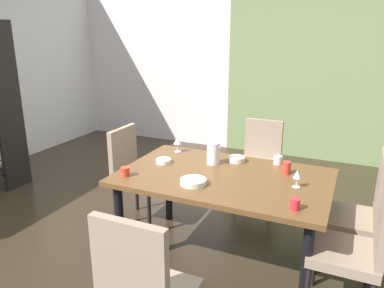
% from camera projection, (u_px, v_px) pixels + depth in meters
% --- Properties ---
extents(ground_plane, '(5.99, 5.90, 0.02)m').
position_uv_depth(ground_plane, '(153.00, 233.00, 3.59)').
color(ground_plane, '#302619').
extents(back_panel_interior, '(2.75, 0.10, 2.80)m').
position_uv_depth(back_panel_interior, '(153.00, 58.00, 6.35)').
color(back_panel_interior, silver).
rests_on(back_panel_interior, ground_plane).
extents(garden_window_panel, '(3.25, 0.10, 2.80)m').
position_uv_depth(garden_window_panel, '(342.00, 65.00, 5.16)').
color(garden_window_panel, '#6F8552').
rests_on(garden_window_panel, ground_plane).
extents(dining_table, '(1.66, 1.05, 0.75)m').
position_uv_depth(dining_table, '(224.00, 184.00, 3.01)').
color(dining_table, brown).
rests_on(dining_table, ground_plane).
extents(chair_right_near, '(0.44, 0.44, 0.96)m').
position_uv_depth(chair_right_near, '(359.00, 244.00, 2.42)').
color(chair_right_near, gray).
rests_on(chair_right_near, ground_plane).
extents(chair_left_far, '(0.45, 0.44, 0.95)m').
position_uv_depth(chair_left_far, '(134.00, 171.00, 3.68)').
color(chair_left_far, gray).
rests_on(chair_left_far, ground_plane).
extents(chair_right_far, '(0.44, 0.44, 0.99)m').
position_uv_depth(chair_right_far, '(361.00, 209.00, 2.87)').
color(chair_right_far, gray).
rests_on(chair_right_far, ground_plane).
extents(chair_head_far, '(0.44, 0.45, 0.91)m').
position_uv_depth(chair_head_far, '(260.00, 157.00, 4.13)').
color(chair_head_far, gray).
rests_on(chair_head_far, ground_plane).
extents(wine_glass_front, '(0.06, 0.06, 0.14)m').
position_uv_depth(wine_glass_front, '(297.00, 175.00, 2.73)').
color(wine_glass_front, silver).
rests_on(wine_glass_front, dining_table).
extents(wine_glass_near_window, '(0.07, 0.07, 0.14)m').
position_uv_depth(wine_glass_near_window, '(177.00, 141.00, 3.52)').
color(wine_glass_near_window, silver).
rests_on(wine_glass_near_window, dining_table).
extents(serving_bowl_rear, '(0.13, 0.13, 0.04)m').
position_uv_depth(serving_bowl_rear, '(163.00, 161.00, 3.25)').
color(serving_bowl_rear, white).
rests_on(serving_bowl_rear, dining_table).
extents(serving_bowl_right, '(0.15, 0.15, 0.05)m').
position_uv_depth(serving_bowl_right, '(237.00, 159.00, 3.28)').
color(serving_bowl_right, beige).
rests_on(serving_bowl_right, dining_table).
extents(serving_bowl_west, '(0.20, 0.20, 0.04)m').
position_uv_depth(serving_bowl_west, '(193.00, 182.00, 2.80)').
color(serving_bowl_west, silver).
rests_on(serving_bowl_west, dining_table).
extents(cup_corner, '(0.07, 0.07, 0.10)m').
position_uv_depth(cup_corner, '(287.00, 168.00, 3.00)').
color(cup_corner, red).
rests_on(cup_corner, dining_table).
extents(cup_east, '(0.07, 0.07, 0.07)m').
position_uv_depth(cup_east, '(125.00, 172.00, 2.96)').
color(cup_east, red).
rests_on(cup_east, dining_table).
extents(cup_south, '(0.07, 0.07, 0.07)m').
position_uv_depth(cup_south, '(278.00, 160.00, 3.22)').
color(cup_south, beige).
rests_on(cup_south, dining_table).
extents(cup_near_shelf, '(0.07, 0.07, 0.07)m').
position_uv_depth(cup_near_shelf, '(295.00, 204.00, 2.41)').
color(cup_near_shelf, red).
rests_on(cup_near_shelf, dining_table).
extents(pitcher_north, '(0.12, 0.11, 0.19)m').
position_uv_depth(pitcher_north, '(213.00, 153.00, 3.21)').
color(pitcher_north, silver).
rests_on(pitcher_north, dining_table).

